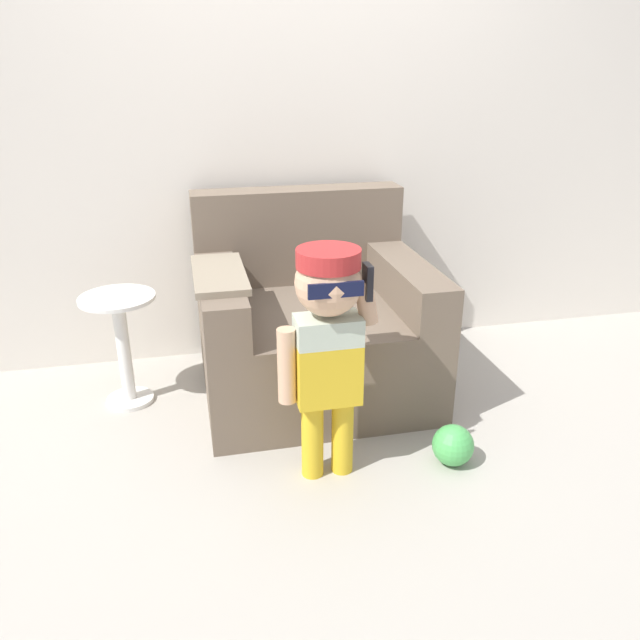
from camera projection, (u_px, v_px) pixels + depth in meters
name	position (u px, v px, depth m)	size (l,w,h in m)	color
ground_plane	(316.00, 395.00, 3.10)	(10.00, 10.00, 0.00)	#ADA89E
wall_back	(288.00, 111.00, 3.17)	(10.00, 0.05, 2.60)	silver
armchair	(311.00, 325.00, 3.08)	(1.09, 0.97, 0.94)	#6B5B4C
person_child	(327.00, 331.00, 2.29)	(0.38, 0.29, 0.94)	gold
side_table	(122.00, 340.00, 2.92)	(0.35, 0.35, 0.55)	white
toy_ball	(453.00, 445.00, 2.55)	(0.17, 0.17, 0.17)	#4CB256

